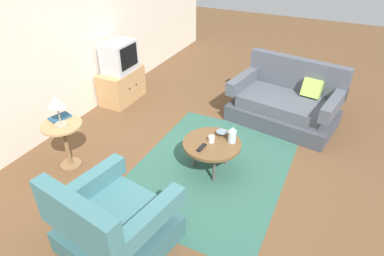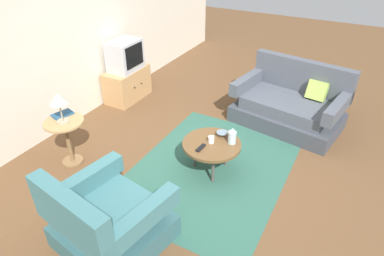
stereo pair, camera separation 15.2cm
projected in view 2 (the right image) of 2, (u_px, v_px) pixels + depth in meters
name	position (u px, v px, depth m)	size (l,w,h in m)	color
ground_plane	(209.00, 164.00, 4.24)	(16.00, 16.00, 0.00)	brown
back_wall	(53.00, 33.00, 4.45)	(9.00, 0.12, 2.70)	beige
area_rug	(211.00, 169.00, 4.15)	(2.35, 1.76, 0.00)	#2D5B4C
armchair	(108.00, 222.00, 3.06)	(1.03, 1.04, 0.86)	#325C60
couch	(290.00, 105.00, 4.95)	(1.15, 1.64, 0.90)	#3E424B
coffee_table	(212.00, 145.00, 3.96)	(0.70, 0.70, 0.40)	brown
side_table	(66.00, 133.00, 4.06)	(0.47, 0.47, 0.61)	tan
tv_stand	(127.00, 84.00, 5.66)	(0.79, 0.46, 0.53)	tan
television	(125.00, 55.00, 5.38)	(0.54, 0.40, 0.48)	#B7B7BC
table_lamp	(58.00, 100.00, 3.79)	(0.22, 0.22, 0.38)	#9E937A
vase	(232.00, 136.00, 3.89)	(0.10, 0.10, 0.20)	silver
mug	(211.00, 139.00, 3.93)	(0.12, 0.07, 0.08)	white
bowl	(222.00, 134.00, 4.04)	(0.14, 0.14, 0.06)	slate
tv_remote_dark	(201.00, 148.00, 3.84)	(0.17, 0.06, 0.02)	black
book	(62.00, 114.00, 4.08)	(0.27, 0.21, 0.02)	navy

